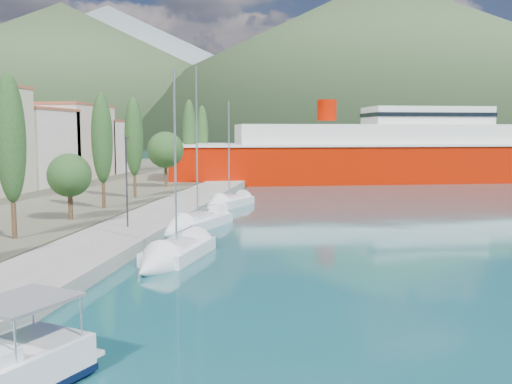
# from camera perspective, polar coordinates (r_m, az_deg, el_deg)

# --- Properties ---
(ground) EXTENTS (1400.00, 1400.00, 0.00)m
(ground) POSITION_cam_1_polar(r_m,az_deg,el_deg) (141.09, 5.60, 3.14)
(ground) COLOR #154E55
(quay) EXTENTS (5.00, 88.00, 0.80)m
(quay) POSITION_cam_1_polar(r_m,az_deg,el_deg) (49.23, -8.61, -1.97)
(quay) COLOR gray
(quay) RESTS_ON ground
(hills_far) EXTENTS (1480.00, 900.00, 180.00)m
(hills_far) POSITION_cam_1_polar(r_m,az_deg,el_deg) (657.20, 19.61, 11.90)
(hills_far) COLOR slate
(hills_far) RESTS_ON ground
(hills_near) EXTENTS (1010.00, 520.00, 115.00)m
(hills_near) POSITION_cam_1_polar(r_m,az_deg,el_deg) (406.45, 21.16, 11.64)
(hills_near) COLOR #354B2B
(hills_near) RESTS_ON ground
(tree_row) EXTENTS (4.26, 63.95, 10.84)m
(tree_row) POSITION_cam_1_polar(r_m,az_deg,el_deg) (58.36, -11.76, 4.66)
(tree_row) COLOR #47301E
(tree_row) RESTS_ON land_strip
(lamp_posts) EXTENTS (0.15, 44.66, 6.06)m
(lamp_posts) POSITION_cam_1_polar(r_m,az_deg,el_deg) (38.21, -13.36, 1.18)
(lamp_posts) COLOR #2D2D33
(lamp_posts) RESTS_ON quay
(sailboat_near) EXTENTS (3.43, 8.36, 11.66)m
(sailboat_near) POSITION_cam_1_polar(r_m,az_deg,el_deg) (31.57, -9.06, -6.68)
(sailboat_near) COLOR silver
(sailboat_near) RESTS_ON ground
(sailboat_mid) EXTENTS (4.65, 9.31, 12.96)m
(sailboat_mid) POSITION_cam_1_polar(r_m,az_deg,el_deg) (41.74, -7.01, -3.52)
(sailboat_mid) COLOR silver
(sailboat_mid) RESTS_ON ground
(sailboat_far) EXTENTS (4.68, 7.88, 11.04)m
(sailboat_far) POSITION_cam_1_polar(r_m,az_deg,el_deg) (54.13, -3.45, -1.27)
(sailboat_far) COLOR silver
(sailboat_far) RESTS_ON ground
(ferry) EXTENTS (63.36, 28.38, 12.32)m
(ferry) POSITION_cam_1_polar(r_m,az_deg,el_deg) (85.27, 12.79, 3.61)
(ferry) COLOR #A41200
(ferry) RESTS_ON ground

